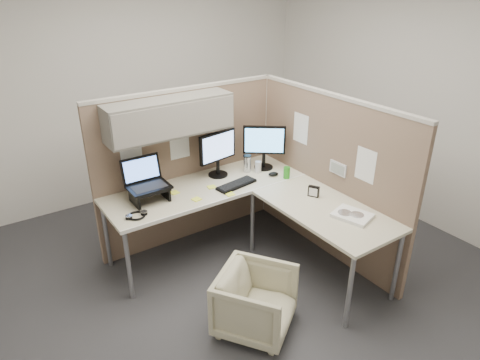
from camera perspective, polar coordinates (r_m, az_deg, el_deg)
ground at (r=4.23m, az=0.80°, el=-12.01°), size 4.50×4.50×0.00m
partition_back at (r=4.24m, az=-7.99°, el=4.77°), size 2.00×0.36×1.63m
partition_right at (r=4.28m, az=11.31°, el=0.69°), size 0.07×2.03×1.63m
desk at (r=4.01m, az=1.29°, el=-2.65°), size 2.00×1.98×0.73m
office_chair at (r=3.48m, az=2.12°, el=-15.58°), size 0.76×0.75×0.57m
monitor_left at (r=4.30m, az=-3.00°, el=3.97°), size 0.44×0.20×0.47m
monitor_right at (r=4.48m, az=3.24°, el=4.86°), size 0.37×0.29×0.47m
laptop_station at (r=3.95m, az=-12.25°, el=-0.67°), size 0.37×0.31×0.38m
keyboard at (r=4.17m, az=-0.48°, el=-0.62°), size 0.44×0.20×0.02m
mouse at (r=4.40m, az=4.47°, el=0.80°), size 0.12×0.10×0.04m
travel_mug at (r=4.45m, az=0.96°, el=2.23°), size 0.09×0.09×0.18m
soda_can_green at (r=4.34m, az=6.24°, el=0.97°), size 0.07×0.07×0.12m
soda_can_silver at (r=4.45m, az=2.43°, el=1.75°), size 0.07×0.07×0.12m
sticky_note_d at (r=4.15m, az=-3.80°, el=-0.93°), size 0.09×0.09×0.01m
sticky_note_b at (r=4.01m, az=-1.34°, el=-1.90°), size 0.08×0.08×0.01m
sticky_note_c at (r=4.08m, az=-8.74°, el=-1.66°), size 0.09×0.09×0.01m
sticky_note_a at (r=3.94m, az=-5.82°, el=-2.56°), size 0.09×0.09×0.01m
headphones at (r=3.75m, az=-13.62°, el=-4.62°), size 0.19×0.16×0.03m
paper_stack at (r=3.76m, az=14.75°, el=-4.59°), size 0.32×0.36×0.03m
desk_clock at (r=4.01m, az=9.79°, el=-1.50°), size 0.09×0.11×0.10m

